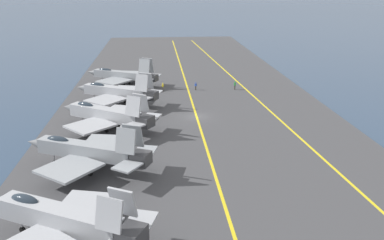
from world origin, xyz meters
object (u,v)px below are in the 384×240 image
object	(u,v)px
crew_yellow_vest	(163,86)
crew_green_vest	(235,85)
parked_jet_third	(107,114)
parked_jet_second	(88,151)
crew_blue_vest	(196,86)
parked_jet_fifth	(123,75)
parked_jet_fourth	(117,92)
parked_jet_nearest	(62,219)

from	to	relation	value
crew_yellow_vest	crew_green_vest	distance (m)	15.04
parked_jet_third	crew_yellow_vest	bearing A→B (deg)	-21.97
parked_jet_second	crew_blue_vest	world-z (taller)	parked_jet_second
parked_jet_fifth	parked_jet_third	bearing A→B (deg)	179.00
parked_jet_second	crew_blue_vest	size ratio (longest dim) A/B	9.90
parked_jet_third	crew_green_vest	distance (m)	32.53
crew_blue_vest	parked_jet_second	bearing A→B (deg)	155.93
parked_jet_fourth	parked_jet_second	bearing A→B (deg)	177.68
parked_jet_nearest	parked_jet_second	xyz separation A→B (m)	(14.60, 0.05, -0.06)
parked_jet_nearest	parked_jet_fourth	bearing A→B (deg)	-1.44
parked_jet_nearest	parked_jet_fifth	world-z (taller)	parked_jet_fifth
crew_green_vest	parked_jet_second	bearing A→B (deg)	145.91
parked_jet_fourth	crew_yellow_vest	world-z (taller)	parked_jet_fourth
parked_jet_third	parked_jet_fifth	size ratio (longest dim) A/B	0.96
parked_jet_fourth	crew_blue_vest	size ratio (longest dim) A/B	9.91
parked_jet_fifth	crew_blue_vest	size ratio (longest dim) A/B	10.15
parked_jet_third	parked_jet_fifth	distance (m)	27.72
parked_jet_second	parked_jet_fourth	distance (m)	27.33
parked_jet_nearest	parked_jet_third	distance (m)	29.09
parked_jet_third	crew_blue_vest	size ratio (longest dim) A/B	9.73
parked_jet_second	crew_green_vest	size ratio (longest dim) A/B	9.23
crew_green_vest	parked_jet_fifth	bearing A→B (deg)	76.13
parked_jet_nearest	parked_jet_third	bearing A→B (deg)	-1.11
parked_jet_fifth	parked_jet_nearest	bearing A→B (deg)	178.95
parked_jet_third	crew_blue_vest	bearing A→B (deg)	-35.35
crew_blue_vest	crew_yellow_vest	size ratio (longest dim) A/B	0.99
parked_jet_second	parked_jet_third	size ratio (longest dim) A/B	1.02
parked_jet_second	crew_green_vest	xyz separation A→B (m)	(36.39, -24.62, -1.58)
parked_jet_second	parked_jet_fourth	bearing A→B (deg)	-2.32
crew_blue_vest	crew_yellow_vest	xyz separation A→B (m)	(-0.07, 6.85, 0.01)
parked_jet_fourth	parked_jet_fifth	world-z (taller)	parked_jet_fourth
parked_jet_fourth	crew_green_vest	bearing A→B (deg)	-68.90
parked_jet_second	crew_blue_vest	bearing A→B (deg)	-24.07
parked_jet_fifth	parked_jet_second	bearing A→B (deg)	178.51
parked_jet_nearest	crew_yellow_vest	xyz separation A→B (m)	(51.31, -9.53, -1.70)
parked_jet_second	crew_green_vest	bearing A→B (deg)	-34.09
parked_jet_third	crew_green_vest	xyz separation A→B (m)	(21.91, -24.01, -1.35)
parked_jet_fifth	crew_yellow_vest	size ratio (longest dim) A/B	10.04
parked_jet_fourth	parked_jet_nearest	bearing A→B (deg)	178.56
parked_jet_third	parked_jet_fourth	bearing A→B (deg)	-2.20
parked_jet_nearest	parked_jet_fourth	size ratio (longest dim) A/B	0.96
parked_jet_second	parked_jet_third	distance (m)	14.49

